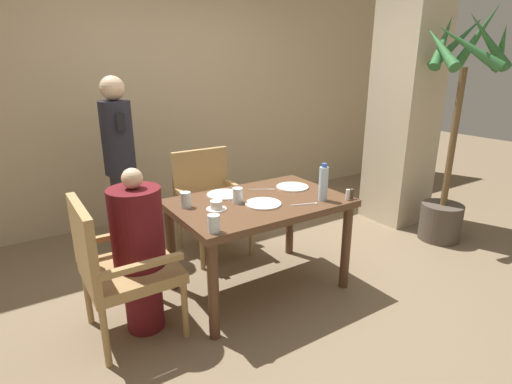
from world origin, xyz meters
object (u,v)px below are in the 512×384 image
(standing_host, at_px, (120,162))
(teacup_with_saucer, at_px, (216,206))
(plate_main_right, at_px, (263,204))
(diner_in_left_chair, at_px, (139,250))
(chair_left_side, at_px, (117,264))
(water_bottle, at_px, (323,183))
(glass_tall_far, at_px, (186,200))
(plate_main_left, at_px, (224,195))
(glass_tall_near, at_px, (238,195))
(glass_tall_mid, at_px, (214,224))
(potted_palm, at_px, (451,150))
(chair_far_side, at_px, (209,197))
(plate_dessert_center, at_px, (292,187))

(standing_host, distance_m, teacup_with_saucer, 1.27)
(plate_main_right, bearing_deg, diner_in_left_chair, 173.69)
(chair_left_side, xyz_separation_m, standing_host, (0.38, 1.22, 0.34))
(water_bottle, bearing_deg, glass_tall_far, 155.64)
(plate_main_left, height_order, glass_tall_near, glass_tall_near)
(standing_host, relative_size, glass_tall_far, 14.56)
(glass_tall_far, bearing_deg, glass_tall_mid, -93.70)
(glass_tall_far, bearing_deg, plate_main_right, -27.11)
(glass_tall_far, bearing_deg, water_bottle, -24.36)
(potted_palm, bearing_deg, teacup_with_saucer, 174.73)
(standing_host, bearing_deg, glass_tall_near, -67.12)
(standing_host, relative_size, teacup_with_saucer, 11.24)
(glass_tall_near, bearing_deg, teacup_with_saucer, -166.72)
(chair_far_side, relative_size, plate_dessert_center, 3.58)
(chair_left_side, xyz_separation_m, chair_far_side, (1.04, 0.82, 0.00))
(plate_main_left, relative_size, plate_dessert_center, 1.00)
(potted_palm, height_order, water_bottle, potted_palm)
(glass_tall_near, height_order, glass_tall_mid, same)
(standing_host, xyz_separation_m, potted_palm, (2.64, -1.44, 0.06))
(glass_tall_near, bearing_deg, plate_main_right, -45.54)
(plate_main_left, bearing_deg, teacup_with_saucer, -127.88)
(chair_far_side, xyz_separation_m, water_bottle, (0.38, -1.08, 0.34))
(glass_tall_near, bearing_deg, water_bottle, -28.23)
(plate_main_left, bearing_deg, chair_far_side, 74.44)
(chair_far_side, distance_m, plate_main_left, 0.65)
(chair_far_side, xyz_separation_m, glass_tall_mid, (-0.54, -1.16, 0.27))
(diner_in_left_chair, relative_size, teacup_with_saucer, 7.77)
(chair_far_side, distance_m, standing_host, 0.84)
(plate_main_left, bearing_deg, potted_palm, -12.03)
(potted_palm, height_order, plate_dessert_center, potted_palm)
(plate_main_left, relative_size, teacup_with_saucer, 1.83)
(plate_main_left, xyz_separation_m, teacup_with_saucer, (-0.19, -0.24, 0.02))
(chair_far_side, bearing_deg, plate_main_right, -91.73)
(teacup_with_saucer, xyz_separation_m, glass_tall_far, (-0.15, 0.16, 0.03))
(plate_main_left, height_order, glass_tall_mid, glass_tall_mid)
(potted_palm, height_order, glass_tall_mid, potted_palm)
(chair_left_side, xyz_separation_m, diner_in_left_chair, (0.14, 0.00, 0.05))
(chair_far_side, height_order, glass_tall_near, chair_far_side)
(diner_in_left_chair, relative_size, potted_palm, 0.50)
(diner_in_left_chair, bearing_deg, glass_tall_mid, -43.39)
(chair_far_side, relative_size, teacup_with_saucer, 6.56)
(glass_tall_far, bearing_deg, potted_palm, -8.52)
(teacup_with_saucer, bearing_deg, water_bottle, -18.43)
(diner_in_left_chair, distance_m, teacup_with_saucer, 0.57)
(standing_host, distance_m, plate_main_left, 1.11)
(teacup_with_saucer, distance_m, glass_tall_near, 0.20)
(diner_in_left_chair, relative_size, glass_tall_mid, 10.06)
(plate_main_right, bearing_deg, chair_far_side, 88.27)
(chair_far_side, bearing_deg, glass_tall_near, -101.40)
(plate_main_right, bearing_deg, water_bottle, -21.00)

